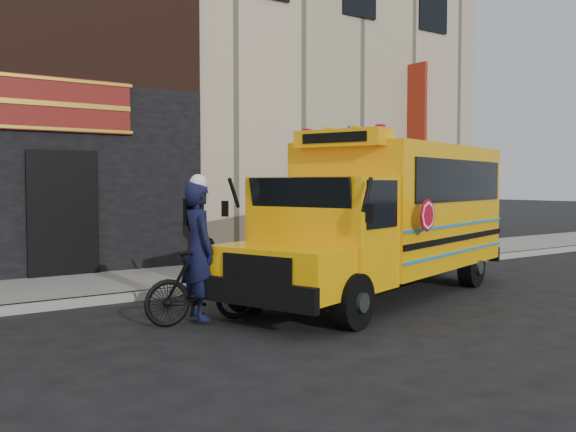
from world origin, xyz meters
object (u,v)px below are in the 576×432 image
(school_bus, at_px, (387,213))
(sign_pole, at_px, (349,195))
(cyclist, at_px, (199,254))
(bicycle, at_px, (203,287))

(school_bus, bearing_deg, sign_pole, 68.08)
(sign_pole, bearing_deg, cyclist, -156.62)
(bicycle, bearing_deg, school_bus, -83.58)
(bicycle, xyz_separation_m, cyclist, (-0.02, 0.08, 0.48))
(bicycle, bearing_deg, sign_pole, -61.65)
(sign_pole, xyz_separation_m, cyclist, (-4.70, -2.03, -0.79))
(school_bus, height_order, cyclist, school_bus)
(bicycle, relative_size, cyclist, 0.88)
(school_bus, xyz_separation_m, sign_pole, (0.79, 1.95, 0.29))
(school_bus, height_order, bicycle, school_bus)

